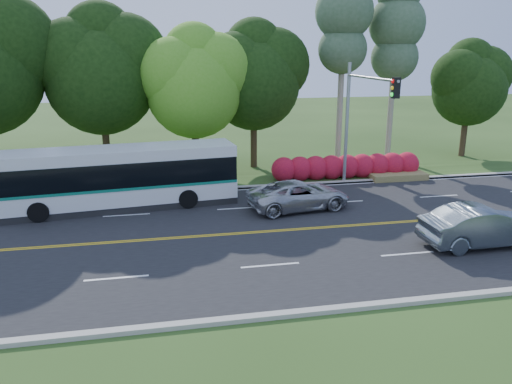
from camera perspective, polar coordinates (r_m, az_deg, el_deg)
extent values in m
plane|color=#294316|center=(21.89, 0.86, -4.60)|extent=(120.00, 120.00, 0.00)
cube|color=black|center=(21.89, 0.86, -4.57)|extent=(60.00, 14.00, 0.02)
cube|color=#A8A598|center=(28.56, -2.14, 0.50)|extent=(60.00, 0.30, 0.15)
cube|color=#A8A598|center=(15.58, 6.54, -13.42)|extent=(60.00, 0.30, 0.15)
cube|color=#294316|center=(30.33, -2.70, 1.37)|extent=(60.00, 4.00, 0.10)
cube|color=gold|center=(21.81, 0.91, -4.62)|extent=(57.00, 0.10, 0.00)
cube|color=gold|center=(21.95, 0.82, -4.47)|extent=(57.00, 0.10, 0.00)
cube|color=silver|center=(18.30, -15.66, -9.44)|extent=(2.20, 0.12, 0.00)
cube|color=silver|center=(18.62, 1.62, -8.36)|extent=(2.20, 0.12, 0.00)
cube|color=silver|center=(20.47, 16.92, -6.76)|extent=(2.20, 0.12, 0.00)
cube|color=silver|center=(25.77, -26.88, -3.13)|extent=(2.20, 0.12, 0.00)
cube|color=silver|center=(24.81, -14.58, -2.57)|extent=(2.20, 0.12, 0.00)
cube|color=silver|center=(25.04, -1.94, -1.86)|extent=(2.20, 0.12, 0.00)
cube|color=silver|center=(26.45, 9.90, -1.12)|extent=(2.20, 0.12, 0.00)
cube|color=silver|center=(28.85, 20.16, -0.44)|extent=(2.20, 0.12, 0.00)
cube|color=silver|center=(28.29, -2.05, 0.24)|extent=(57.00, 0.12, 0.00)
cube|color=silver|center=(15.85, 6.20, -13.07)|extent=(57.00, 0.12, 0.00)
sphere|color=black|center=(32.35, -26.63, 14.77)|extent=(5.76, 5.76, 5.76)
cylinder|color=#322216|center=(32.72, -16.71, 4.94)|extent=(0.44, 0.44, 3.60)
sphere|color=black|center=(32.24, -17.30, 12.12)|extent=(6.60, 6.60, 6.60)
sphere|color=black|center=(32.38, -14.75, 14.66)|extent=(5.28, 5.28, 5.28)
sphere|color=black|center=(32.15, -19.91, 13.95)|extent=(4.95, 4.95, 4.95)
sphere|color=black|center=(32.58, -17.42, 16.51)|extent=(4.29, 4.29, 4.29)
cylinder|color=#322216|center=(31.70, -6.88, 4.83)|extent=(0.44, 0.44, 3.24)
sphere|color=#50991F|center=(31.21, -7.10, 11.42)|extent=(5.80, 5.80, 5.80)
sphere|color=#50991F|center=(31.56, -4.79, 13.64)|extent=(4.64, 4.64, 4.64)
sphere|color=#50991F|center=(30.88, -9.34, 13.17)|extent=(4.35, 4.35, 4.35)
sphere|color=#50991F|center=(31.52, -7.11, 15.42)|extent=(3.77, 3.77, 3.77)
cylinder|color=#322216|center=(33.67, -0.26, 5.75)|extent=(0.44, 0.44, 3.42)
sphere|color=black|center=(33.21, -0.27, 12.24)|extent=(6.00, 6.00, 6.00)
sphere|color=black|center=(33.73, 1.95, 14.33)|extent=(4.80, 4.80, 4.80)
sphere|color=black|center=(32.75, -2.33, 14.01)|extent=(4.50, 4.50, 4.50)
sphere|color=black|center=(33.55, -0.23, 16.12)|extent=(3.90, 3.90, 3.90)
cylinder|color=gray|center=(34.90, 9.64, 11.18)|extent=(0.40, 0.40, 9.80)
sphere|color=#3C5736|center=(34.79, 9.86, 15.78)|extent=(3.23, 3.23, 3.23)
sphere|color=#3C5736|center=(34.87, 10.06, 19.68)|extent=(3.80, 3.80, 3.80)
cylinder|color=gray|center=(36.98, 15.24, 10.56)|extent=(0.40, 0.40, 9.10)
sphere|color=#3C5736|center=(36.85, 15.55, 14.58)|extent=(3.23, 3.23, 3.23)
sphere|color=#3C5736|center=(36.88, 15.81, 18.01)|extent=(3.80, 3.80, 3.80)
cylinder|color=#322216|center=(40.34, 22.64, 5.98)|extent=(0.44, 0.44, 3.06)
sphere|color=black|center=(39.97, 23.16, 10.70)|extent=(5.20, 5.20, 5.20)
sphere|color=black|center=(40.82, 24.47, 12.11)|extent=(4.16, 4.16, 4.16)
sphere|color=black|center=(39.17, 22.18, 12.06)|extent=(3.90, 3.90, 3.90)
sphere|color=black|center=(40.26, 23.26, 13.51)|extent=(3.38, 3.38, 3.38)
sphere|color=maroon|center=(29.98, 3.19, 2.57)|extent=(1.50, 1.50, 1.50)
sphere|color=maroon|center=(30.24, 5.03, 2.65)|extent=(1.50, 1.50, 1.50)
sphere|color=maroon|center=(30.53, 6.84, 2.73)|extent=(1.50, 1.50, 1.50)
sphere|color=maroon|center=(30.85, 8.61, 2.80)|extent=(1.50, 1.50, 1.50)
sphere|color=maroon|center=(31.20, 10.34, 2.87)|extent=(1.50, 1.50, 1.50)
sphere|color=maroon|center=(31.58, 12.03, 2.93)|extent=(1.50, 1.50, 1.50)
sphere|color=maroon|center=(31.98, 13.68, 2.99)|extent=(1.50, 1.50, 1.50)
sphere|color=maroon|center=(32.41, 15.29, 3.04)|extent=(1.50, 1.50, 1.50)
sphere|color=maroon|center=(32.86, 16.85, 3.10)|extent=(1.50, 1.50, 1.50)
cube|color=olive|center=(31.84, 15.85, 1.76)|extent=(3.50, 1.40, 0.40)
cylinder|color=#989AA0|center=(29.69, 10.33, 7.61)|extent=(0.20, 0.20, 7.00)
cylinder|color=#989AA0|center=(26.66, 13.02, 12.59)|extent=(0.14, 6.00, 0.14)
cube|color=black|center=(24.16, 15.71, 11.39)|extent=(0.32, 0.28, 0.95)
sphere|color=red|center=(24.06, 15.39, 12.11)|extent=(0.18, 0.18, 0.18)
sphere|color=yellow|center=(24.08, 15.34, 11.40)|extent=(0.18, 0.18, 0.18)
sphere|color=#19D833|center=(24.10, 15.28, 10.69)|extent=(0.18, 0.18, 0.18)
cube|color=silver|center=(25.87, -15.33, 0.03)|extent=(11.78, 3.73, 0.96)
cube|color=black|center=(25.61, -15.50, 2.35)|extent=(11.72, 3.77, 1.20)
cube|color=silver|center=(25.43, -15.65, 4.25)|extent=(11.78, 3.73, 0.54)
cube|color=#0C6E56|center=(25.77, -15.39, 0.93)|extent=(11.72, 3.78, 0.14)
cube|color=black|center=(26.05, -15.22, -1.34)|extent=(11.76, 3.63, 0.34)
cylinder|color=black|center=(25.02, -23.62, -2.10)|extent=(0.99, 0.38, 0.96)
cylinder|color=black|center=(27.22, -23.19, -0.66)|extent=(0.99, 0.38, 0.96)
cylinder|color=black|center=(25.17, -7.77, -0.77)|extent=(0.99, 0.38, 0.96)
cylinder|color=black|center=(27.36, -8.62, 0.56)|extent=(0.99, 0.38, 0.96)
imported|color=slate|center=(22.11, 24.48, -3.56)|extent=(5.03, 1.83, 1.65)
imported|color=#B6B7BB|center=(24.88, 4.93, -0.34)|extent=(5.37, 3.06, 1.41)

